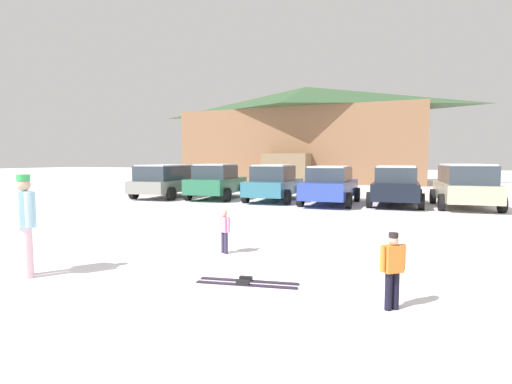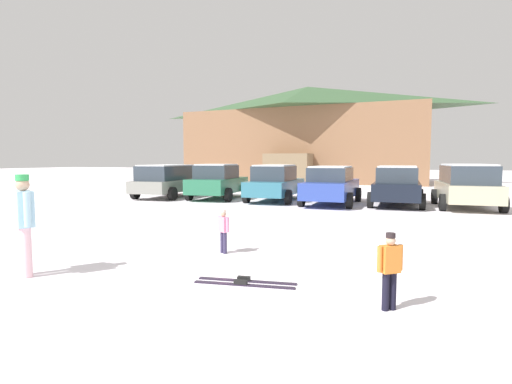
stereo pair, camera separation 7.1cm
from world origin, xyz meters
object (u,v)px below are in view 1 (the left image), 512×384
Objects in this scene: parked_teal_hatchback at (274,183)px; parked_blue_hatchback at (330,185)px; ski_lodge at (305,134)px; skier_child_in_pink_snowsuit at (224,229)px; parked_grey_wagon at (166,180)px; skier_child_in_orange_jacket at (393,266)px; pair_of_skis at (247,282)px; parked_black_sedan at (396,186)px; parked_green_coupe at (217,181)px; parked_beige_suv at (465,184)px; skier_adult_in_blue_parka at (25,219)px.

parked_blue_hatchback is at bearing -9.65° from parked_teal_hatchback.
skier_child_in_pink_snowsuit is at bearing -79.64° from ski_lodge.
ski_lodge is 4.92× the size of parked_grey_wagon.
skier_child_in_pink_snowsuit is (2.27, -10.33, -0.34)m from parked_teal_hatchback.
skier_child_in_orange_jacket is (5.57, -12.38, -0.28)m from parked_teal_hatchback.
pair_of_skis is at bearing 170.70° from skier_child_in_orange_jacket.
parked_blue_hatchback is at bearing 103.62° from skier_child_in_orange_jacket.
parked_green_coupe is at bearing 179.83° from parked_black_sedan.
parked_green_coupe is at bearing 118.08° from pair_of_skis.
parked_green_coupe reaches higher than parked_teal_hatchback.
parked_grey_wagon is 13.60m from parked_beige_suv.
parked_black_sedan is at bearing -177.10° from parked_beige_suv.
parked_green_coupe is 10.88m from parked_beige_suv.
parked_beige_suv is at bearing 0.57° from parked_green_coupe.
parked_green_coupe is 5.65m from parked_blue_hatchback.
parked_blue_hatchback is at bearing 87.64° from skier_child_in_pink_snowsuit.
parked_grey_wagon is at bearing -98.65° from ski_lodge.
parked_beige_suv is at bearing 0.45° from parked_teal_hatchback.
skier_child_in_pink_snowsuit is (7.94, -10.00, -0.39)m from parked_grey_wagon.
parked_grey_wagon is 0.94× the size of parked_blue_hatchback.
parked_beige_suv is 4.34× the size of skier_child_in_orange_jacket.
parked_beige_suv is 4.81× the size of skier_child_in_pink_snowsuit.
parked_grey_wagon is 12.78m from skier_child_in_pink_snowsuit.
skier_child_in_pink_snowsuit is (-3.06, -10.26, -0.33)m from parked_black_sedan.
parked_black_sedan is at bearing 91.10° from skier_child_in_orange_jacket.
skier_child_in_pink_snowsuit is (-5.65, -10.39, -0.43)m from parked_beige_suv.
parked_teal_hatchback is 10.58m from skier_child_in_pink_snowsuit.
ski_lodge is 18.29m from parked_green_coupe.
parked_teal_hatchback reaches higher than parked_blue_hatchback.
skier_child_in_pink_snowsuit is at bearing -92.36° from parked_blue_hatchback.
parked_grey_wagon is at bearing 114.00° from skier_adult_in_blue_parka.
parked_green_coupe is 15.00m from skier_child_in_orange_jacket.
parked_blue_hatchback is (5.57, -18.38, -3.44)m from ski_lodge.
skier_child_in_pink_snowsuit is at bearing 124.46° from pair_of_skis.
ski_lodge is 28.97m from skier_child_in_pink_snowsuit.
parked_blue_hatchback is at bearing -73.13° from ski_lodge.
skier_child_in_pink_snowsuit is (5.16, -28.25, -3.77)m from ski_lodge.
parked_teal_hatchback reaches higher than parked_black_sedan.
parked_green_coupe is 13.23m from skier_adult_in_blue_parka.
skier_adult_in_blue_parka is at bearing -174.26° from skier_child_in_orange_jacket.
pair_of_skis is (-1.89, -11.97, -0.81)m from parked_black_sedan.
parked_grey_wagon reaches higher than parked_black_sedan.
parked_green_coupe reaches higher than skier_child_in_orange_jacket.
parked_green_coupe is 4.21× the size of skier_child_in_orange_jacket.
parked_teal_hatchback is at bearing 89.79° from skier_adult_in_blue_parka.
parked_blue_hatchback is 2.91× the size of pair_of_skis.
ski_lodge is at bearing 114.57° from parked_black_sedan.
pair_of_skis is (3.49, 0.91, -0.92)m from skier_adult_in_blue_parka.
parked_teal_hatchback is 2.81× the size of pair_of_skis.
ski_lodge reaches higher than parked_grey_wagon.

